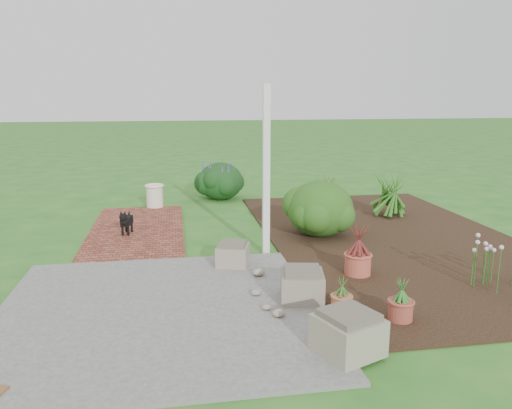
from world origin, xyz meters
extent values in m
plane|color=#246720|center=(0.00, 0.00, 0.00)|extent=(80.00, 80.00, 0.00)
cube|color=#5A5A58|center=(-1.25, -1.75, 0.02)|extent=(3.50, 3.50, 0.04)
cube|color=brown|center=(-1.70, 1.75, 0.02)|extent=(1.60, 3.50, 0.04)
cube|color=black|center=(2.50, 0.50, 0.01)|extent=(4.00, 7.00, 0.03)
cube|color=white|center=(0.30, 0.10, 1.25)|extent=(0.10, 0.10, 2.50)
cube|color=gray|center=(0.48, -2.99, 0.21)|extent=(0.67, 0.67, 0.34)
cube|color=#7B6B5D|center=(0.38, -1.75, 0.20)|extent=(0.56, 0.56, 0.32)
cube|color=#706455|center=(-0.26, -0.42, 0.18)|extent=(0.52, 0.52, 0.28)
cube|color=black|center=(-1.84, 1.45, 0.26)|extent=(0.19, 0.33, 0.14)
cylinder|color=black|center=(-1.91, 1.35, 0.12)|extent=(0.04, 0.04, 0.15)
cylinder|color=black|center=(-1.82, 1.33, 0.12)|extent=(0.04, 0.04, 0.15)
cylinder|color=black|center=(-1.87, 1.57, 0.12)|extent=(0.04, 0.04, 0.15)
cylinder|color=black|center=(-1.77, 1.55, 0.12)|extent=(0.04, 0.04, 0.15)
sphere|color=black|center=(-1.88, 1.26, 0.37)|extent=(0.13, 0.13, 0.13)
cone|color=black|center=(-1.81, 1.61, 0.36)|extent=(0.07, 0.10, 0.12)
cylinder|color=#EDE2C3|center=(-1.44, 3.48, 0.27)|extent=(0.43, 0.43, 0.46)
ellipsoid|color=#0A370A|center=(1.38, 0.90, 0.50)|extent=(1.43, 1.43, 0.94)
cylinder|color=#B04C3B|center=(1.32, -1.04, 0.17)|extent=(0.36, 0.36, 0.28)
cylinder|color=#974033|center=(1.27, -2.41, 0.14)|extent=(0.32, 0.32, 0.21)
cylinder|color=#AD5E3A|center=(0.72, -2.12, 0.12)|extent=(0.29, 0.29, 0.19)
ellipsoid|color=black|center=(0.02, 4.26, 0.43)|extent=(1.19, 1.19, 0.87)
camera|label=1|loc=(-1.03, -6.97, 2.35)|focal=35.00mm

